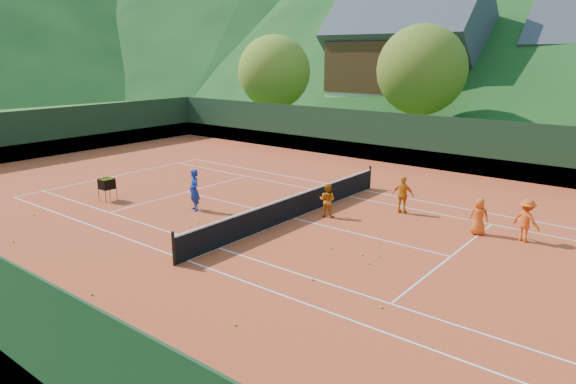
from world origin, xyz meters
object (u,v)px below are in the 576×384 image
Objects in this scene: student_b at (403,195)px; student_a at (327,200)px; student_d at (526,220)px; chalet_left at (407,61)px; ball_hopper at (107,184)px; tennis_net at (294,206)px; coach at (194,190)px; student_c at (479,216)px.

student_a is at bearing 39.53° from student_b.
student_d is 0.11× the size of chalet_left.
student_d is 32.76m from chalet_left.
chalet_left is at bearing 93.46° from ball_hopper.
student_b reaches higher than student_a.
chalet_left is at bearing -81.58° from student_a.
chalet_left is (-10.00, 30.00, 5.13)m from tennis_net.
coach is 8.56m from student_b.
coach reaches higher than student_b.
tennis_net is at bearing 44.12° from coach.
student_c is 6.88m from tennis_net.
tennis_net is (-6.33, -2.67, -0.17)m from student_c.
student_b is 1.13× the size of student_c.
student_b is 4.52m from tennis_net.
student_d is (4.80, -0.36, -0.00)m from student_b.
tennis_net is 8.59m from ball_hopper.
student_a is (4.78, 2.71, -0.19)m from coach.
student_a is 9.81m from ball_hopper.
coach is at bearing -79.08° from chalet_left.
coach is 0.13× the size of chalet_left.
student_b is 0.11× the size of chalet_left.
ball_hopper is at bearing -140.14° from coach.
coach is at bearing -156.50° from tennis_net.
coach reaches higher than ball_hopper.
chalet_left reaches higher than student_a.
chalet_left is (-10.89, 28.98, 4.95)m from student_a.
ball_hopper is 0.07× the size of chalet_left.
coach is 1.14× the size of student_d.
tennis_net is at bearing 40.12° from student_b.
chalet_left is (-2.00, 33.12, 4.88)m from ball_hopper.
student_b reaches higher than tennis_net.
student_a is at bearing 35.53° from student_d.
student_b is at bearing -63.94° from chalet_left.
student_c is at bearing 22.87° from tennis_net.
coach reaches higher than student_a.
chalet_left is (-13.05, 26.68, 4.87)m from student_b.
student_b is 12.79m from ball_hopper.
chalet_left reaches higher than student_c.
ball_hopper is (-8.89, -4.15, 0.07)m from student_a.
tennis_net is at bearing 36.67° from student_a.
student_a is 1.01× the size of student_c.
student_a is 1.35× the size of ball_hopper.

